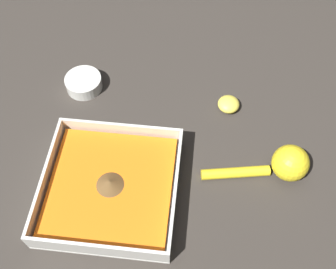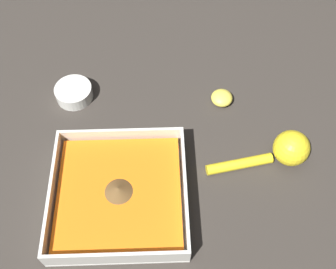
# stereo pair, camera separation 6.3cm
# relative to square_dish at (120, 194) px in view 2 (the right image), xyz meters

# --- Properties ---
(ground_plane) EXTENTS (4.00, 4.00, 0.00)m
(ground_plane) POSITION_rel_square_dish_xyz_m (0.03, 0.01, -0.02)
(ground_plane) COLOR #332D28
(square_dish) EXTENTS (0.26, 0.26, 0.05)m
(square_dish) POSITION_rel_square_dish_xyz_m (0.00, 0.00, 0.00)
(square_dish) COLOR silver
(square_dish) RESTS_ON ground_plane
(spice_bowl) EXTENTS (0.08, 0.08, 0.03)m
(spice_bowl) POSITION_rel_square_dish_xyz_m (0.11, -0.26, -0.00)
(spice_bowl) COLOR silver
(spice_bowl) RESTS_ON ground_plane
(lemon_squeezer) EXTENTS (0.21, 0.08, 0.07)m
(lemon_squeezer) POSITION_rel_square_dish_xyz_m (-0.33, -0.08, 0.02)
(lemon_squeezer) COLOR yellow
(lemon_squeezer) RESTS_ON ground_plane
(lemon_half) EXTENTS (0.05, 0.05, 0.03)m
(lemon_half) POSITION_rel_square_dish_xyz_m (-0.23, -0.24, -0.00)
(lemon_half) COLOR #EFDB4C
(lemon_half) RESTS_ON ground_plane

